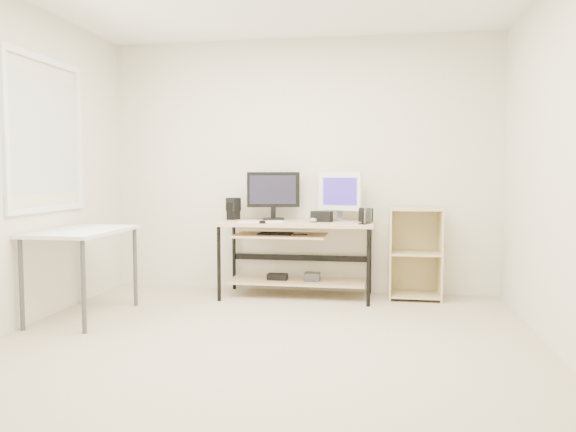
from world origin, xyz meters
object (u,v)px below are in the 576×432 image
(black_monitor, at_px, (273,193))
(shelf_unit, at_px, (415,252))
(desk, at_px, (294,243))
(side_table, at_px, (82,239))
(white_imac, at_px, (340,193))
(audio_controller, at_px, (231,211))

(black_monitor, bearing_deg, shelf_unit, -12.59)
(desk, height_order, side_table, same)
(shelf_unit, xyz_separation_m, white_imac, (-0.74, 0.04, 0.58))
(desk, relative_size, shelf_unit, 1.67)
(desk, bearing_deg, audio_controller, 169.86)
(desk, relative_size, black_monitor, 2.82)
(desk, distance_m, white_imac, 0.69)
(white_imac, bearing_deg, black_monitor, -156.87)
(shelf_unit, distance_m, black_monitor, 1.53)
(side_table, height_order, black_monitor, black_monitor)
(black_monitor, bearing_deg, white_imac, -9.12)
(desk, bearing_deg, black_monitor, 146.07)
(shelf_unit, bearing_deg, audio_controller, -178.74)
(side_table, relative_size, black_monitor, 1.88)
(side_table, bearing_deg, shelf_unit, 23.33)
(audio_controller, bearing_deg, shelf_unit, -4.47)
(desk, xyz_separation_m, black_monitor, (-0.24, 0.16, 0.49))
(side_table, bearing_deg, white_imac, 31.12)
(desk, xyz_separation_m, side_table, (-1.65, -1.06, 0.13))
(desk, relative_size, side_table, 1.50)
(desk, distance_m, audio_controller, 0.74)
(desk, bearing_deg, side_table, -147.35)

